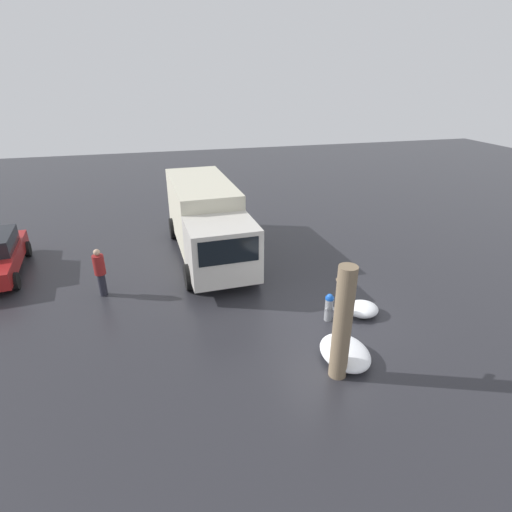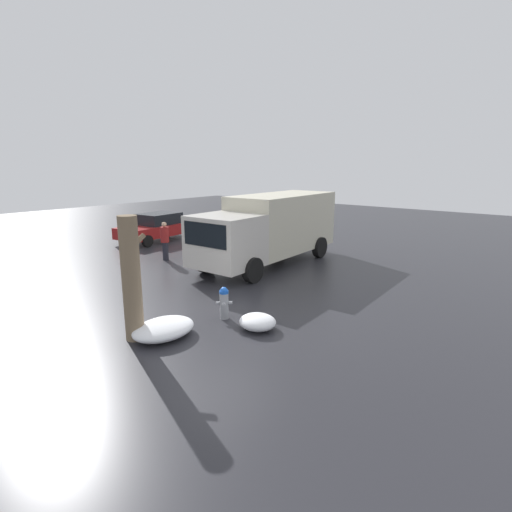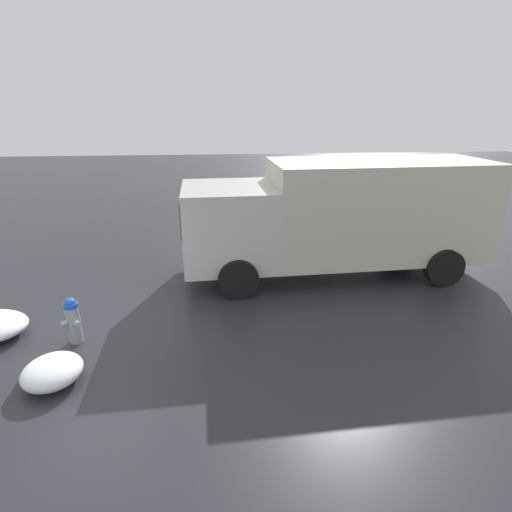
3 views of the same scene
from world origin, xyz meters
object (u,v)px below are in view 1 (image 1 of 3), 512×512
(fire_hydrant, at_px, (329,307))
(pedestrian, at_px, (100,271))
(delivery_truck, at_px, (206,218))
(tree_trunk, at_px, (342,323))

(fire_hydrant, distance_m, pedestrian, 7.33)
(delivery_truck, bearing_deg, tree_trunk, 101.81)
(delivery_truck, xyz_separation_m, pedestrian, (-2.41, 3.81, -0.64))
(fire_hydrant, relative_size, delivery_truck, 0.12)
(tree_trunk, distance_m, delivery_truck, 8.13)
(fire_hydrant, relative_size, tree_trunk, 0.30)
(delivery_truck, bearing_deg, fire_hydrant, 113.61)
(tree_trunk, height_order, delivery_truck, tree_trunk)
(pedestrian, bearing_deg, fire_hydrant, -120.27)
(delivery_truck, relative_size, pedestrian, 4.52)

